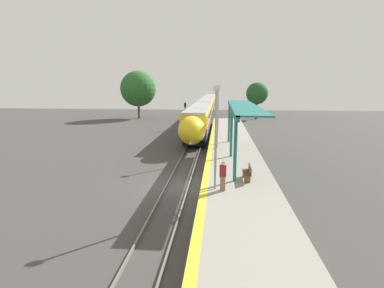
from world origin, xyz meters
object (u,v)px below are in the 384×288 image
object	(u,v)px
person_waiting	(223,176)
lamppost_mid	(218,113)
train	(206,108)
lamppost_near	(216,132)
platform_bench	(248,172)
railway_signal	(185,113)
lamppost_far	(218,105)

from	to	relation	value
person_waiting	lamppost_mid	bearing A→B (deg)	92.15
train	person_waiting	distance (m)	42.02
person_waiting	lamppost_near	world-z (taller)	lamppost_near
platform_bench	lamppost_mid	distance (m)	9.51
platform_bench	lamppost_mid	world-z (taller)	lamppost_mid
railway_signal	lamppost_mid	bearing A→B (deg)	-74.25
railway_signal	lamppost_mid	xyz separation A→B (m)	(4.83, -17.14, 1.65)
railway_signal	lamppost_mid	world-z (taller)	lamppost_mid
lamppost_far	person_waiting	bearing A→B (deg)	-88.91
platform_bench	lamppost_mid	size ratio (longest dim) A/B	0.29
lamppost_near	lamppost_mid	world-z (taller)	same
platform_bench	lamppost_mid	bearing A→B (deg)	102.15
lamppost_near	lamppost_far	size ratio (longest dim) A/B	1.00
lamppost_mid	person_waiting	bearing A→B (deg)	-87.85
train	platform_bench	xyz separation A→B (m)	(4.37, -39.90, -0.74)
train	lamppost_near	xyz separation A→B (m)	(2.45, -41.66, 1.93)
train	lamppost_mid	world-z (taller)	lamppost_mid
train	platform_bench	bearing A→B (deg)	-83.75
platform_bench	person_waiting	distance (m)	2.55
platform_bench	lamppost_far	xyz separation A→B (m)	(-1.92, 19.60, 2.67)
lamppost_mid	lamppost_far	world-z (taller)	same
platform_bench	lamppost_far	world-z (taller)	lamppost_far
person_waiting	lamppost_far	world-z (taller)	lamppost_far
platform_bench	train	bearing A→B (deg)	96.25
platform_bench	person_waiting	size ratio (longest dim) A/B	0.98
lamppost_near	lamppost_mid	size ratio (longest dim) A/B	1.00
platform_bench	railway_signal	distance (m)	26.94
person_waiting	lamppost_mid	world-z (taller)	lamppost_mid
railway_signal	lamppost_near	xyz separation A→B (m)	(4.83, -27.81, 1.65)
platform_bench	lamppost_near	world-z (taller)	lamppost_near
lamppost_far	platform_bench	bearing A→B (deg)	-84.40
train	lamppost_far	xyz separation A→B (m)	(2.45, -20.30, 1.93)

